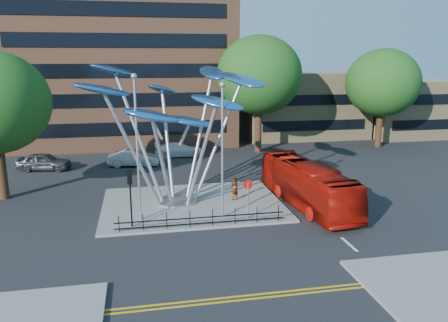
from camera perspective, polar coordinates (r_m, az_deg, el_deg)
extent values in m
plane|color=black|center=(24.57, -0.03, -10.14)|extent=(120.00, 120.00, 0.00)
cube|color=slate|center=(29.93, -4.13, -5.63)|extent=(12.00, 9.00, 0.15)
cube|color=gold|center=(19.34, 3.52, -17.08)|extent=(40.00, 0.12, 0.01)
cube|color=gold|center=(19.09, 3.75, -17.53)|extent=(40.00, 0.12, 0.01)
cube|color=brown|center=(54.39, -13.49, 18.49)|extent=(25.00, 15.00, 30.00)
cube|color=tan|center=(56.23, 10.27, 7.22)|extent=(15.00, 8.00, 8.00)
cube|color=tan|center=(61.06, 23.37, 6.34)|extent=(12.00, 8.00, 7.00)
cylinder|color=black|center=(46.32, 4.50, 4.70)|extent=(0.70, 0.70, 5.72)
ellipsoid|color=#1F4714|center=(45.83, 4.62, 11.14)|extent=(8.80, 8.80, 8.10)
cylinder|color=black|center=(34.35, -27.14, -0.54)|extent=(0.70, 0.70, 4.84)
cylinder|color=black|center=(51.87, 19.62, 4.52)|extent=(0.70, 0.70, 5.06)
ellipsoid|color=#1F4714|center=(51.43, 20.03, 9.59)|extent=(8.00, 8.00, 7.36)
cylinder|color=#9EA0A5|center=(30.27, -6.14, -5.19)|extent=(2.80, 2.80, 0.12)
cylinder|color=#9EA0A5|center=(28.62, -8.61, 1.62)|extent=(0.24, 0.24, 7.80)
ellipsoid|color=#296EB4|center=(27.16, -15.64, 8.97)|extent=(3.92, 2.95, 1.39)
cylinder|color=#9EA0A5|center=(28.42, -6.92, 0.15)|extent=(0.24, 0.24, 6.40)
ellipsoid|color=#296EB4|center=(25.63, -9.43, 5.90)|extent=(3.47, 1.78, 1.31)
cylinder|color=#9EA0A5|center=(28.63, -4.97, 0.91)|extent=(0.24, 0.24, 7.00)
ellipsoid|color=#296EB4|center=(26.77, -0.88, 7.68)|extent=(3.81, 3.11, 1.36)
cylinder|color=#9EA0A5|center=(29.36, -4.00, 2.43)|extent=(0.24, 0.24, 8.20)
ellipsoid|color=#296EB4|center=(29.86, 2.38, 10.57)|extent=(3.52, 4.06, 1.44)
cylinder|color=#9EA0A5|center=(30.16, -4.97, 3.09)|extent=(0.24, 0.24, 8.60)
ellipsoid|color=#296EB4|center=(31.98, -1.52, 11.47)|extent=(2.21, 3.79, 1.39)
cylinder|color=#9EA0A5|center=(30.28, -6.85, 1.93)|extent=(0.24, 0.24, 7.40)
ellipsoid|color=#296EB4|center=(32.34, -8.10, 9.24)|extent=(3.02, 3.71, 1.34)
cylinder|color=#9EA0A5|center=(29.52, -8.35, 2.97)|extent=(0.24, 0.24, 8.80)
ellipsoid|color=#296EB4|center=(30.47, -14.14, 11.37)|extent=(3.88, 3.60, 1.42)
ellipsoid|color=#296EB4|center=(29.05, -10.02, 5.94)|extent=(3.40, 1.96, 1.13)
ellipsoid|color=#296EB4|center=(28.68, -4.54, 5.20)|extent=(3.39, 2.16, 1.11)
cylinder|color=#9EA0A5|center=(26.18, -11.24, 1.20)|extent=(0.14, 0.14, 8.50)
sphere|color=#9EA0A5|center=(25.64, -11.69, 10.79)|extent=(0.36, 0.36, 0.36)
cylinder|color=#9EA0A5|center=(26.19, -0.21, 0.90)|extent=(0.14, 0.14, 8.00)
sphere|color=#9EA0A5|center=(25.62, -0.22, 9.94)|extent=(0.36, 0.36, 0.36)
cylinder|color=black|center=(25.91, -12.08, -5.05)|extent=(0.10, 0.10, 3.20)
cube|color=black|center=(25.51, -12.23, -2.06)|extent=(0.28, 0.18, 0.85)
sphere|color=#FF0C0C|center=(25.44, -12.26, -1.45)|extent=(0.18, 0.18, 0.18)
cylinder|color=#9EA0A5|center=(26.79, 3.16, -5.15)|extent=(0.08, 0.08, 2.30)
cylinder|color=red|center=(26.52, 3.17, -3.09)|extent=(0.60, 0.04, 0.60)
cube|color=white|center=(26.54, 3.16, -3.07)|extent=(0.42, 0.03, 0.10)
cylinder|color=black|center=(25.55, -13.57, -8.01)|extent=(0.05, 0.05, 1.00)
cylinder|color=black|center=(25.51, -10.53, -7.89)|extent=(0.05, 0.05, 1.00)
cylinder|color=black|center=(25.54, -7.49, -7.74)|extent=(0.05, 0.05, 1.00)
cylinder|color=black|center=(25.65, -4.47, -7.58)|extent=(0.05, 0.05, 1.00)
cylinder|color=black|center=(25.82, -1.48, -7.40)|extent=(0.05, 0.05, 1.00)
cylinder|color=black|center=(26.06, 1.45, -7.20)|extent=(0.05, 0.05, 1.00)
cylinder|color=black|center=(26.37, 4.33, -6.98)|extent=(0.05, 0.05, 1.00)
cylinder|color=black|center=(26.74, 7.12, -6.76)|extent=(0.05, 0.05, 1.00)
cube|color=black|center=(25.71, -2.97, -7.39)|extent=(10.00, 0.06, 0.06)
cube|color=black|center=(25.83, -2.96, -8.11)|extent=(10.00, 0.06, 0.06)
imported|color=#940F06|center=(29.97, 10.78, -3.01)|extent=(3.44, 10.77, 2.95)
imported|color=gray|center=(30.23, 1.39, -3.66)|extent=(0.69, 0.59, 1.61)
imported|color=#3D3E44|center=(41.99, -22.45, -0.07)|extent=(4.84, 2.56, 1.57)
imported|color=#AFB1B7|center=(41.13, -11.71, 0.38)|extent=(4.80, 2.24, 1.52)
imported|color=white|center=(44.41, -5.87, 1.47)|extent=(4.92, 2.05, 1.42)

